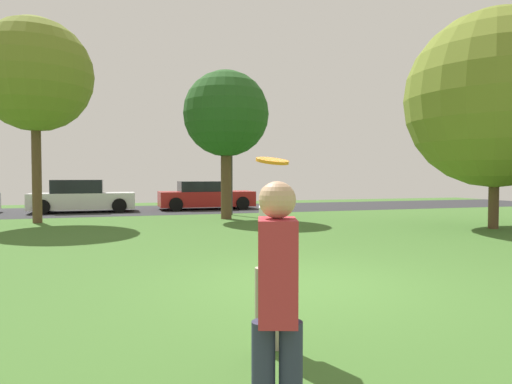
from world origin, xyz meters
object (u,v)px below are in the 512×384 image
oak_tree_right (226,115)px  parked_car_white (82,197)px  parked_car_red (205,196)px  street_lamp_post (231,162)px  oak_tree_center (496,99)px  birch_tree_lone (35,75)px  person_catcher (277,307)px  person_thrower (271,259)px  frisbee_disc (272,161)px

oak_tree_right → parked_car_white: oak_tree_right is taller
parked_car_red → street_lamp_post: street_lamp_post is taller
oak_tree_right → parked_car_white: 8.20m
parked_car_red → parked_car_white: bearing=-178.4°
oak_tree_center → street_lamp_post: (-6.65, 7.22, -1.77)m
birch_tree_lone → oak_tree_center: 15.22m
oak_tree_center → parked_car_red: 13.34m
oak_tree_right → parked_car_red: bearing=88.1°
birch_tree_lone → person_catcher: 15.87m
oak_tree_right → oak_tree_center: oak_tree_center is taller
person_thrower → street_lamp_post: bearing=-174.8°
person_catcher → parked_car_white: size_ratio=0.36×
person_catcher → frisbee_disc: frisbee_disc is taller
person_catcher → oak_tree_center: bearing=-32.0°
parked_car_white → person_thrower: bearing=-80.7°
oak_tree_center → frisbee_disc: bearing=-142.2°
frisbee_disc → street_lamp_post: bearing=77.3°
parked_car_red → person_thrower: bearing=-98.8°
oak_tree_center → parked_car_red: bearing=123.2°
oak_tree_right → frisbee_disc: size_ratio=16.69×
oak_tree_center → street_lamp_post: size_ratio=1.50×
oak_tree_right → frisbee_disc: (-2.79, -13.36, -2.21)m
person_catcher → street_lamp_post: 16.49m
parked_car_red → street_lamp_post: (0.42, -3.58, 1.61)m
street_lamp_post → person_thrower: bearing=-102.5°
parked_car_red → street_lamp_post: 3.95m
person_thrower → frisbee_disc: 1.09m
person_thrower → street_lamp_post: street_lamp_post is taller
street_lamp_post → oak_tree_center: bearing=-47.4°
oak_tree_center → parked_car_white: bearing=140.2°
birch_tree_lone → oak_tree_center: (13.91, -6.08, -1.11)m
person_catcher → parked_car_white: person_catcher is taller
parked_car_white → street_lamp_post: (6.13, -3.43, 1.58)m
oak_tree_center → birch_tree_lone: bearing=156.4°
frisbee_disc → person_thrower: bearing=72.3°
person_catcher → parked_car_red: person_catcher is taller
parked_car_white → parked_car_red: parked_car_white is taller
parked_car_white → parked_car_red: 5.71m
oak_tree_center → frisbee_disc: size_ratio=19.96×
oak_tree_right → street_lamp_post: 2.45m
birch_tree_lone → person_thrower: bearing=-73.0°
street_lamp_post → parked_car_red: bearing=96.6°
oak_tree_right → frisbee_disc: 13.82m
frisbee_disc → parked_car_red: bearing=80.9°
oak_tree_center → parked_car_white: 16.97m
birch_tree_lone → street_lamp_post: 7.90m
oak_tree_right → street_lamp_post: bearing=70.1°
birch_tree_lone → oak_tree_right: (6.67, -0.49, -1.15)m
frisbee_disc → parked_car_white: bearing=98.5°
person_thrower → parked_car_red: (2.78, 18.02, -0.22)m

